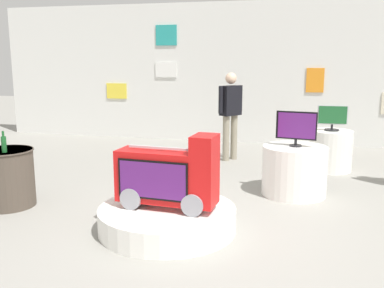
{
  "coord_description": "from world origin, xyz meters",
  "views": [
    {
      "loc": [
        0.88,
        -4.22,
        1.79
      ],
      "look_at": [
        -0.27,
        0.59,
        0.83
      ],
      "focal_mm": 40.49,
      "sensor_mm": 36.0,
      "label": 1
    }
  ],
  "objects_px": {
    "novelty_firetruck_tv": "(168,178)",
    "display_pedestal_center_rear": "(294,170)",
    "side_table_round": "(7,177)",
    "shopper_browsing_rear": "(230,110)",
    "display_pedestal_left_rear": "(330,150)",
    "main_display_pedestal": "(167,219)",
    "bottle_on_side_table": "(4,144)",
    "tv_on_center_rear": "(296,127)",
    "tv_on_left_rear": "(332,117)"
  },
  "relations": [
    {
      "from": "display_pedestal_center_rear",
      "to": "side_table_round",
      "type": "bearing_deg",
      "value": -159.12
    },
    {
      "from": "main_display_pedestal",
      "to": "tv_on_left_rear",
      "type": "relative_size",
      "value": 3.06
    },
    {
      "from": "display_pedestal_left_rear",
      "to": "shopper_browsing_rear",
      "type": "distance_m",
      "value": 1.85
    },
    {
      "from": "display_pedestal_left_rear",
      "to": "tv_on_left_rear",
      "type": "xyz_separation_m",
      "value": [
        -0.0,
        -0.0,
        0.55
      ]
    },
    {
      "from": "display_pedestal_left_rear",
      "to": "shopper_browsing_rear",
      "type": "height_order",
      "value": "shopper_browsing_rear"
    },
    {
      "from": "novelty_firetruck_tv",
      "to": "side_table_round",
      "type": "distance_m",
      "value": 2.2
    },
    {
      "from": "side_table_round",
      "to": "shopper_browsing_rear",
      "type": "relative_size",
      "value": 0.45
    },
    {
      "from": "novelty_firetruck_tv",
      "to": "display_pedestal_center_rear",
      "type": "bearing_deg",
      "value": 51.44
    },
    {
      "from": "shopper_browsing_rear",
      "to": "novelty_firetruck_tv",
      "type": "bearing_deg",
      "value": -92.13
    },
    {
      "from": "shopper_browsing_rear",
      "to": "display_pedestal_left_rear",
      "type": "bearing_deg",
      "value": -11.94
    },
    {
      "from": "novelty_firetruck_tv",
      "to": "shopper_browsing_rear",
      "type": "height_order",
      "value": "shopper_browsing_rear"
    },
    {
      "from": "bottle_on_side_table",
      "to": "display_pedestal_center_rear",
      "type": "bearing_deg",
      "value": 23.26
    },
    {
      "from": "tv_on_center_rear",
      "to": "side_table_round",
      "type": "xyz_separation_m",
      "value": [
        -3.45,
        -1.31,
        -0.56
      ]
    },
    {
      "from": "display_pedestal_left_rear",
      "to": "side_table_round",
      "type": "height_order",
      "value": "side_table_round"
    },
    {
      "from": "display_pedestal_left_rear",
      "to": "side_table_round",
      "type": "bearing_deg",
      "value": -145.09
    },
    {
      "from": "novelty_firetruck_tv",
      "to": "display_pedestal_left_rear",
      "type": "xyz_separation_m",
      "value": [
        1.85,
        3.09,
        -0.24
      ]
    },
    {
      "from": "main_display_pedestal",
      "to": "bottle_on_side_table",
      "type": "distance_m",
      "value": 2.17
    },
    {
      "from": "novelty_firetruck_tv",
      "to": "display_pedestal_center_rear",
      "type": "relative_size",
      "value": 1.26
    },
    {
      "from": "main_display_pedestal",
      "to": "display_pedestal_left_rear",
      "type": "distance_m",
      "value": 3.61
    },
    {
      "from": "main_display_pedestal",
      "to": "display_pedestal_center_rear",
      "type": "bearing_deg",
      "value": 50.86
    },
    {
      "from": "tv_on_left_rear",
      "to": "shopper_browsing_rear",
      "type": "bearing_deg",
      "value": 167.93
    },
    {
      "from": "main_display_pedestal",
      "to": "display_pedestal_center_rear",
      "type": "relative_size",
      "value": 1.7
    },
    {
      "from": "main_display_pedestal",
      "to": "display_pedestal_left_rear",
      "type": "relative_size",
      "value": 2.12
    },
    {
      "from": "novelty_firetruck_tv",
      "to": "bottle_on_side_table",
      "type": "distance_m",
      "value": 2.09
    },
    {
      "from": "novelty_firetruck_tv",
      "to": "bottle_on_side_table",
      "type": "relative_size",
      "value": 4.23
    },
    {
      "from": "bottle_on_side_table",
      "to": "shopper_browsing_rear",
      "type": "distance_m",
      "value": 3.96
    },
    {
      "from": "tv_on_center_rear",
      "to": "display_pedestal_left_rear",
      "type": "bearing_deg",
      "value": 69.25
    },
    {
      "from": "main_display_pedestal",
      "to": "shopper_browsing_rear",
      "type": "xyz_separation_m",
      "value": [
        0.15,
        3.45,
        0.79
      ]
    },
    {
      "from": "side_table_round",
      "to": "main_display_pedestal",
      "type": "bearing_deg",
      "value": -7.52
    },
    {
      "from": "novelty_firetruck_tv",
      "to": "side_table_round",
      "type": "xyz_separation_m",
      "value": [
        -2.17,
        0.29,
        -0.21
      ]
    },
    {
      "from": "tv_on_left_rear",
      "to": "display_pedestal_left_rear",
      "type": "bearing_deg",
      "value": 88.62
    },
    {
      "from": "novelty_firetruck_tv",
      "to": "tv_on_center_rear",
      "type": "bearing_deg",
      "value": 51.35
    },
    {
      "from": "display_pedestal_left_rear",
      "to": "tv_on_center_rear",
      "type": "bearing_deg",
      "value": -110.75
    },
    {
      "from": "tv_on_left_rear",
      "to": "display_pedestal_center_rear",
      "type": "height_order",
      "value": "tv_on_left_rear"
    },
    {
      "from": "bottle_on_side_table",
      "to": "shopper_browsing_rear",
      "type": "bearing_deg",
      "value": 56.2
    },
    {
      "from": "main_display_pedestal",
      "to": "display_pedestal_center_rear",
      "type": "xyz_separation_m",
      "value": [
        1.3,
        1.6,
        0.21
      ]
    },
    {
      "from": "main_display_pedestal",
      "to": "novelty_firetruck_tv",
      "type": "xyz_separation_m",
      "value": [
        0.02,
        -0.01,
        0.45
      ]
    },
    {
      "from": "display_pedestal_center_rear",
      "to": "main_display_pedestal",
      "type": "bearing_deg",
      "value": -129.14
    },
    {
      "from": "shopper_browsing_rear",
      "to": "tv_on_left_rear",
      "type": "bearing_deg",
      "value": -12.07
    },
    {
      "from": "tv_on_center_rear",
      "to": "shopper_browsing_rear",
      "type": "relative_size",
      "value": 0.34
    },
    {
      "from": "display_pedestal_left_rear",
      "to": "tv_on_left_rear",
      "type": "height_order",
      "value": "tv_on_left_rear"
    },
    {
      "from": "tv_on_center_rear",
      "to": "side_table_round",
      "type": "distance_m",
      "value": 3.73
    },
    {
      "from": "tv_on_left_rear",
      "to": "shopper_browsing_rear",
      "type": "relative_size",
      "value": 0.3
    },
    {
      "from": "main_display_pedestal",
      "to": "bottle_on_side_table",
      "type": "relative_size",
      "value": 5.74
    },
    {
      "from": "novelty_firetruck_tv",
      "to": "tv_on_center_rear",
      "type": "height_order",
      "value": "tv_on_center_rear"
    },
    {
      "from": "display_pedestal_center_rear",
      "to": "novelty_firetruck_tv",
      "type": "bearing_deg",
      "value": -128.56
    },
    {
      "from": "main_display_pedestal",
      "to": "novelty_firetruck_tv",
      "type": "height_order",
      "value": "novelty_firetruck_tv"
    },
    {
      "from": "main_display_pedestal",
      "to": "side_table_round",
      "type": "relative_size",
      "value": 2.05
    },
    {
      "from": "main_display_pedestal",
      "to": "novelty_firetruck_tv",
      "type": "distance_m",
      "value": 0.45
    },
    {
      "from": "tv_on_center_rear",
      "to": "main_display_pedestal",
      "type": "bearing_deg",
      "value": -129.23
    }
  ]
}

